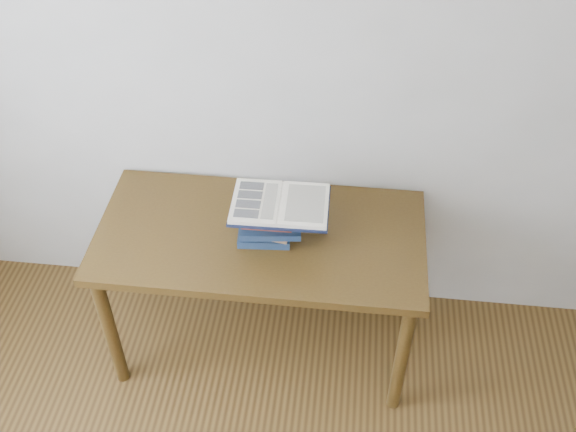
# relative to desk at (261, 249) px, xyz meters

# --- Properties ---
(room_shell) EXTENTS (3.54, 3.54, 2.62)m
(room_shell) POSITION_rel_desk_xyz_m (-0.05, -1.37, 0.98)
(room_shell) COLOR beige
(room_shell) RESTS_ON ground
(desk) EXTENTS (1.39, 0.70, 0.75)m
(desk) POSITION_rel_desk_xyz_m (0.00, 0.00, 0.00)
(desk) COLOR #432E10
(desk) RESTS_ON ground
(book_stack) EXTENTS (0.27, 0.22, 0.18)m
(book_stack) POSITION_rel_desk_xyz_m (0.04, -0.01, 0.19)
(book_stack) COLOR #1A314E
(book_stack) RESTS_ON desk
(open_book) EXTENTS (0.40, 0.28, 0.03)m
(open_book) POSITION_rel_desk_xyz_m (0.09, -0.03, 0.30)
(open_book) COLOR black
(open_book) RESTS_ON book_stack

